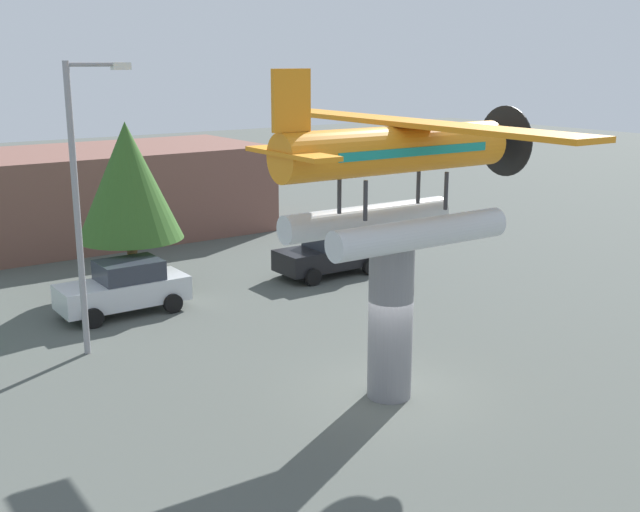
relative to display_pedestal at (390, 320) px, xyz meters
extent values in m
plane|color=#4C514C|center=(0.00, 0.00, -1.99)|extent=(140.00, 140.00, 0.00)
cylinder|color=slate|center=(0.00, 0.00, 0.00)|extent=(1.10, 1.10, 3.99)
cylinder|color=silver|center=(-0.02, -1.00, 2.34)|extent=(4.81, 0.80, 0.70)
cylinder|color=#333338|center=(1.19, -0.52, 3.14)|extent=(0.10, 0.10, 0.90)
cylinder|color=#333338|center=(-1.21, -0.48, 3.14)|extent=(0.10, 0.10, 0.90)
cylinder|color=silver|center=(0.02, 1.00, 2.34)|extent=(4.81, 0.80, 0.70)
cylinder|color=#333338|center=(1.21, 0.48, 3.14)|extent=(0.10, 0.10, 0.90)
cylinder|color=#333338|center=(-1.19, 0.52, 3.14)|extent=(0.10, 0.10, 0.90)
cylinder|color=orange|center=(0.00, 0.00, 4.14)|extent=(6.22, 1.22, 1.10)
cube|color=teal|center=(0.20, 0.00, 4.14)|extent=(4.36, 1.23, 0.20)
cone|color=#262628|center=(3.25, -0.07, 4.14)|extent=(0.72, 0.89, 0.88)
cylinder|color=black|center=(3.65, -0.07, 4.14)|extent=(0.08, 1.80, 1.80)
cube|color=orange|center=(0.40, -0.01, 4.75)|extent=(1.31, 10.42, 0.12)
cube|color=orange|center=(-2.80, 0.06, 4.24)|extent=(0.76, 2.81, 0.10)
cube|color=orange|center=(-2.80, 0.06, 5.34)|extent=(0.90, 0.14, 1.30)
cube|color=silver|center=(-2.94, 10.14, -1.27)|extent=(4.20, 1.70, 0.80)
cube|color=#2D333D|center=(-2.69, 10.14, -0.55)|extent=(2.00, 1.56, 0.64)
cylinder|color=black|center=(-4.29, 11.04, -1.67)|extent=(0.64, 0.22, 0.64)
cylinder|color=black|center=(-4.29, 9.24, -1.67)|extent=(0.64, 0.22, 0.64)
cylinder|color=black|center=(-1.59, 11.04, -1.67)|extent=(0.64, 0.22, 0.64)
cylinder|color=black|center=(-1.59, 9.24, -1.67)|extent=(0.64, 0.22, 0.64)
cube|color=black|center=(5.40, 10.12, -1.27)|extent=(4.20, 1.70, 0.80)
cube|color=#2D333D|center=(5.65, 10.12, -0.55)|extent=(2.00, 1.56, 0.64)
cylinder|color=black|center=(4.05, 11.02, -1.67)|extent=(0.64, 0.22, 0.64)
cylinder|color=black|center=(4.05, 9.22, -1.67)|extent=(0.64, 0.22, 0.64)
cylinder|color=black|center=(6.75, 11.02, -1.67)|extent=(0.64, 0.22, 0.64)
cylinder|color=black|center=(6.75, 9.22, -1.67)|extent=(0.64, 0.22, 0.64)
cylinder|color=gray|center=(-5.18, 7.22, 2.08)|extent=(0.18, 0.18, 8.14)
cylinder|color=gray|center=(-4.38, 7.22, 6.05)|extent=(1.60, 0.12, 0.12)
cube|color=silver|center=(-3.68, 7.22, 6.00)|extent=(0.50, 0.28, 0.20)
cube|color=brown|center=(0.92, 22.00, 0.07)|extent=(14.58, 7.55, 4.13)
cylinder|color=brown|center=(-1.78, 12.08, -0.98)|extent=(0.36, 0.36, 2.02)
cone|color=#335B23|center=(-1.78, 12.08, 2.08)|extent=(3.69, 3.69, 4.10)
camera|label=1|loc=(-11.86, -13.91, 6.17)|focal=44.08mm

